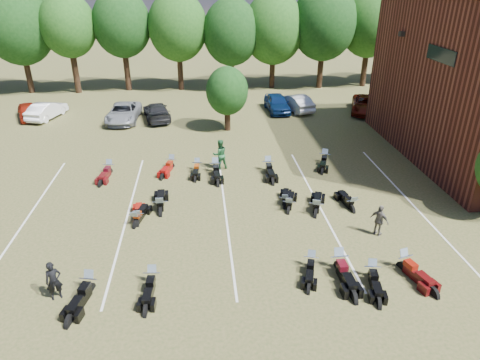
{
  "coord_description": "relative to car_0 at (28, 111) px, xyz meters",
  "views": [
    {
      "loc": [
        -4.08,
        -16.36,
        11.17
      ],
      "look_at": [
        -2.13,
        4.0,
        1.2
      ],
      "focal_mm": 32.0,
      "sensor_mm": 36.0,
      "label": 1
    }
  ],
  "objects": [
    {
      "name": "motorcycle_13",
      "position": [
        22.06,
        -17.67,
        -0.64
      ],
      "size": [
        0.97,
        2.24,
        1.21
      ],
      "primitive_type": null,
      "rotation": [
        0.0,
        0.0,
        3.27
      ],
      "color": "black",
      "rests_on": "ground"
    },
    {
      "name": "motorcycle_14",
      "position": [
        8.74,
        -11.82,
        -0.64
      ],
      "size": [
        1.05,
        2.34,
        1.26
      ],
      "primitive_type": null,
      "rotation": [
        0.0,
        0.0,
        -0.15
      ],
      "color": "#500B0F",
      "rests_on": "ground"
    },
    {
      "name": "motorcycle_1",
      "position": [
        12.28,
        -22.6,
        -0.64
      ],
      "size": [
        0.86,
        2.21,
        1.2
      ],
      "primitive_type": null,
      "rotation": [
        0.0,
        0.0,
        -0.08
      ],
      "color": "black",
      "rests_on": "ground"
    },
    {
      "name": "motorcycle_7",
      "position": [
        11.15,
        -17.93,
        -0.64
      ],
      "size": [
        0.79,
        2.12,
        1.16
      ],
      "primitive_type": null,
      "rotation": [
        0.0,
        0.0,
        3.2
      ],
      "color": "maroon",
      "rests_on": "ground"
    },
    {
      "name": "ground",
      "position": [
        18.51,
        -19.93,
        -0.64
      ],
      "size": [
        160.0,
        160.0,
        0.0
      ],
      "primitive_type": "plane",
      "color": "brown",
      "rests_on": "ground"
    },
    {
      "name": "car_3",
      "position": [
        10.8,
        -1.17,
        0.05
      ],
      "size": [
        2.86,
        5.05,
        1.38
      ],
      "primitive_type": "imported",
      "rotation": [
        0.0,
        0.0,
        3.35
      ],
      "color": "black",
      "rests_on": "ground"
    },
    {
      "name": "tree_line",
      "position": [
        17.51,
        9.07,
        5.67
      ],
      "size": [
        56.0,
        6.0,
        9.79
      ],
      "color": "black",
      "rests_on": "ground"
    },
    {
      "name": "car_1",
      "position": [
        1.55,
        -0.01,
        0.06
      ],
      "size": [
        2.59,
        4.48,
        1.4
      ],
      "primitive_type": "imported",
      "rotation": [
        0.0,
        0.0,
        2.86
      ],
      "color": "silver",
      "rests_on": "ground"
    },
    {
      "name": "motorcycle_6",
      "position": [
        22.58,
        -22.6,
        -0.64
      ],
      "size": [
        1.36,
        2.47,
        1.31
      ],
      "primitive_type": null,
      "rotation": [
        0.0,
        0.0,
        0.27
      ],
      "color": "#43090A",
      "rests_on": "ground"
    },
    {
      "name": "motorcycle_9",
      "position": [
        12.19,
        -17.03,
        -0.64
      ],
      "size": [
        0.89,
        2.54,
        1.4
      ],
      "primitive_type": null,
      "rotation": [
        0.0,
        0.0,
        3.18
      ],
      "color": "black",
      "rests_on": "ground"
    },
    {
      "name": "motorcycle_10",
      "position": [
        18.77,
        -17.48,
        -0.64
      ],
      "size": [
        1.28,
        2.28,
        1.21
      ],
      "primitive_type": null,
      "rotation": [
        0.0,
        0.0,
        2.85
      ],
      "color": "black",
      "rests_on": "ground"
    },
    {
      "name": "parking_lines",
      "position": [
        15.51,
        -16.93,
        -0.64
      ],
      "size": [
        20.1,
        14.0,
        0.01
      ],
      "color": "silver",
      "rests_on": "ground"
    },
    {
      "name": "person_green",
      "position": [
        15.54,
        -11.68,
        0.32
      ],
      "size": [
        1.09,
        0.95,
        1.92
      ],
      "primitive_type": "imported",
      "rotation": [
        0.0,
        0.0,
        3.41
      ],
      "color": "#225B2F",
      "rests_on": "ground"
    },
    {
      "name": "motorcycle_0",
      "position": [
        9.89,
        -22.78,
        -0.64
      ],
      "size": [
        1.23,
        2.44,
        1.3
      ],
      "primitive_type": null,
      "rotation": [
        0.0,
        0.0,
        -0.22
      ],
      "color": "black",
      "rests_on": "ground"
    },
    {
      "name": "car_5",
      "position": [
        22.95,
        0.28,
        0.08
      ],
      "size": [
        2.71,
        4.66,
        1.45
      ],
      "primitive_type": "imported",
      "rotation": [
        0.0,
        0.0,
        3.43
      ],
      "color": "silver",
      "rests_on": "ground"
    },
    {
      "name": "car_2",
      "position": [
        8.11,
        -1.37,
        0.07
      ],
      "size": [
        2.59,
        5.24,
        1.43
      ],
      "primitive_type": "imported",
      "rotation": [
        0.0,
        0.0,
        -0.04
      ],
      "color": "gray",
      "rests_on": "ground"
    },
    {
      "name": "motorcycle_17",
      "position": [
        14.1,
        -11.9,
        -0.64
      ],
      "size": [
        0.84,
        2.1,
        1.14
      ],
      "primitive_type": null,
      "rotation": [
        0.0,
        0.0,
        -0.09
      ],
      "color": "black",
      "rests_on": "ground"
    },
    {
      "name": "motorcycle_3",
      "position": [
        18.76,
        -22.14,
        -0.64
      ],
      "size": [
        1.21,
        2.13,
        1.13
      ],
      "primitive_type": null,
      "rotation": [
        0.0,
        0.0,
        -0.29
      ],
      "color": "black",
      "rests_on": "ground"
    },
    {
      "name": "motorcycle_18",
      "position": [
        15.22,
        -12.3,
        -0.64
      ],
      "size": [
        0.83,
        2.4,
        1.33
      ],
      "primitive_type": null,
      "rotation": [
        0.0,
        0.0,
        0.03
      ],
      "color": "black",
      "rests_on": "ground"
    },
    {
      "name": "person_black",
      "position": [
        8.72,
        -23.01,
        0.16
      ],
      "size": [
        0.69,
        0.59,
        1.6
      ],
      "primitive_type": "imported",
      "rotation": [
        0.0,
        0.0,
        0.42
      ],
      "color": "black",
      "rests_on": "ground"
    },
    {
      "name": "motorcycle_15",
      "position": [
        12.49,
        -11.35,
        -0.64
      ],
      "size": [
        1.35,
        2.32,
        1.23
      ],
      "primitive_type": null,
      "rotation": [
        0.0,
        0.0,
        -0.31
      ],
      "color": "maroon",
      "rests_on": "ground"
    },
    {
      "name": "car_7",
      "position": [
        32.93,
        -1.1,
        0.03
      ],
      "size": [
        3.2,
        4.96,
        1.34
      ],
      "primitive_type": "imported",
      "rotation": [
        0.0,
        0.0,
        3.45
      ],
      "color": "#3E3E44",
      "rests_on": "ground"
    },
    {
      "name": "motorcycle_12",
      "position": [
        20.07,
        -17.93,
        -0.64
      ],
      "size": [
        1.52,
        2.54,
        1.35
      ],
      "primitive_type": null,
      "rotation": [
        0.0,
        0.0,
        2.81
      ],
      "color": "black",
      "rests_on": "ground"
    },
    {
      "name": "motorcycle_20",
      "position": [
        22.31,
        -11.46,
        -0.64
      ],
      "size": [
        1.46,
        2.4,
        1.28
      ],
      "primitive_type": null,
      "rotation": [
        0.0,
        0.0,
        -0.34
      ],
      "color": "black",
      "rests_on": "ground"
    },
    {
      "name": "motorcycle_11",
      "position": [
        18.66,
        -16.93,
        -0.64
      ],
      "size": [
        1.1,
        2.09,
        1.11
      ],
      "primitive_type": null,
      "rotation": [
        0.0,
        0.0,
        2.9
      ],
      "color": "black",
      "rests_on": "ground"
    },
    {
      "name": "motorcycle_19",
      "position": [
        18.47,
        -12.39,
        -0.64
      ],
      "size": [
        0.78,
        2.42,
        1.35
      ],
      "primitive_type": null,
      "rotation": [
        0.0,
        0.0,
        -0.0
      ],
      "color": "black",
      "rests_on": "ground"
    },
    {
      "name": "car_0",
      "position": [
        0.0,
        0.0,
        0.0
      ],
      "size": [
        2.85,
        4.06,
        1.28
      ],
      "primitive_type": "imported",
      "rotation": [
        0.0,
        0.0,
        0.39
      ],
      "color": "maroon",
      "rests_on": "ground"
    },
    {
      "name": "person_grey",
      "position": [
        22.52,
        -19.97,
        0.14
      ],
      "size": [
        0.86,
        0.95,
        1.55
      ],
      "primitive_type": "imported",
      "rotation": [
        0.0,
        0.0,
        2.24
      ],
      "color": "#5D5750",
      "rests_on": "ground"
    },
    {
      "name": "motorcycle_4",
      "position": [
        21.03,
        -23.04,
        -0.64
      ],
      "size": [
        1.08,
        2.25,
        1.21
      ],
      "primitive_type": null,
      "rotation": [
        0.0,
        0.0,
        -0.19
      ],
      "color": "black",
      "rests_on": "ground"
    },
    {
      "name": "car_6",
      "position": [
        28.93,
        -0.94,
        0.07
      ],
      "size": [
        3.96,
        5.62,
        1.42
      ],
      "primitive_type": "imported",
      "rotation": [
        0.0,
        0.0,
        -0.35
      ],
      "color": "#530D04",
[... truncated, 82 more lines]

